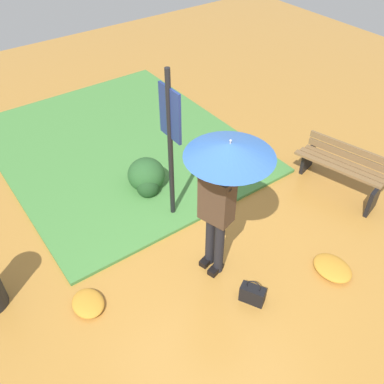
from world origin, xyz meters
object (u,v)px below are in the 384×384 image
at_px(info_sign_post, 170,131).
at_px(park_bench, 343,168).
at_px(person_with_umbrella, 224,176).
at_px(handbag, 252,294).

distance_m(info_sign_post, park_bench, 2.87).
height_order(person_with_umbrella, handbag, person_with_umbrella).
height_order(info_sign_post, park_bench, info_sign_post).
bearing_deg(park_bench, handbag, -72.75).
bearing_deg(person_with_umbrella, handbag, 2.40).
height_order(handbag, park_bench, park_bench).
xyz_separation_m(person_with_umbrella, park_bench, (-0.17, 2.58, -1.15)).
distance_m(person_with_umbrella, park_bench, 2.83).
bearing_deg(info_sign_post, person_with_umbrella, -5.61).
height_order(person_with_umbrella, info_sign_post, info_sign_post).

